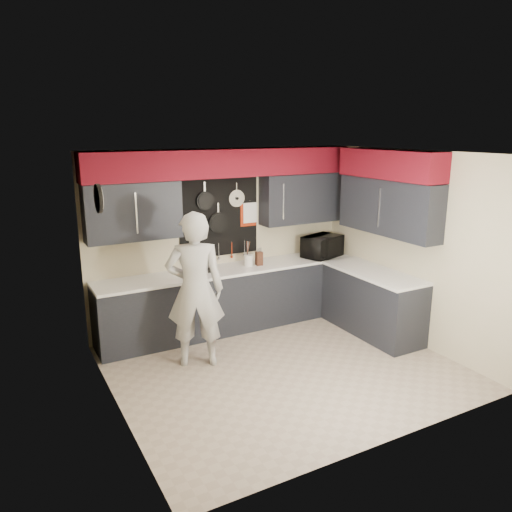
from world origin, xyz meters
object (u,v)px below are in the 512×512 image
knife_block (259,258)px  utensil_crock (248,260)px  coffee_maker (203,258)px  person (195,290)px  microwave (322,246)px

knife_block → utensil_crock: bearing=171.0°
coffee_maker → utensil_crock: bearing=-10.6°
knife_block → utensil_crock: (-0.15, 0.04, -0.02)m
utensil_crock → person: size_ratio=0.09×
knife_block → person: 1.52m
coffee_maker → person: size_ratio=0.19×
utensil_crock → person: person is taller
knife_block → person: bearing=-143.8°
person → microwave: bearing=-141.4°
microwave → knife_block: size_ratio=2.99×
coffee_maker → person: (-0.48, -0.89, -0.14)m
knife_block → microwave: bearing=3.3°
microwave → person: 2.52m
utensil_crock → coffee_maker: (-0.68, 0.08, 0.10)m
coffee_maker → person: 1.02m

